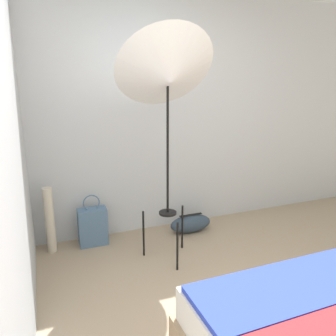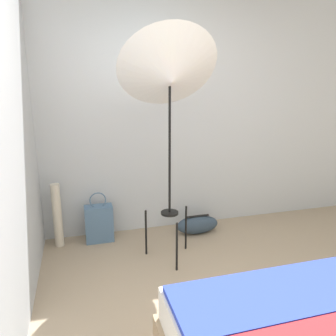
{
  "view_description": "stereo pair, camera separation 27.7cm",
  "coord_description": "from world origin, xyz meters",
  "px_view_note": "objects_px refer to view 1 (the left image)",
  "views": [
    {
      "loc": [
        -1.2,
        -1.33,
        1.64
      ],
      "look_at": [
        -0.21,
        1.17,
        0.94
      ],
      "focal_mm": 35.0,
      "sensor_mm": 36.0,
      "label": 1
    },
    {
      "loc": [
        -0.94,
        -1.42,
        1.64
      ],
      "look_at": [
        -0.21,
        1.17,
        0.94
      ],
      "focal_mm": 35.0,
      "sensor_mm": 36.0,
      "label": 2
    }
  ],
  "objects_px": {
    "photo_umbrella": "(168,76)",
    "duffel_bag": "(191,224)",
    "tote_bag": "(93,226)",
    "paper_roll": "(50,220)"
  },
  "relations": [
    {
      "from": "photo_umbrella",
      "to": "duffel_bag",
      "type": "xyz_separation_m",
      "value": [
        0.44,
        0.42,
        -1.59
      ]
    },
    {
      "from": "duffel_bag",
      "to": "paper_roll",
      "type": "bearing_deg",
      "value": 175.85
    },
    {
      "from": "tote_bag",
      "to": "duffel_bag",
      "type": "height_order",
      "value": "tote_bag"
    },
    {
      "from": "photo_umbrella",
      "to": "paper_roll",
      "type": "height_order",
      "value": "photo_umbrella"
    },
    {
      "from": "duffel_bag",
      "to": "paper_roll",
      "type": "relative_size",
      "value": 0.72
    },
    {
      "from": "photo_umbrella",
      "to": "paper_roll",
      "type": "bearing_deg",
      "value": 152.8
    },
    {
      "from": "paper_roll",
      "to": "tote_bag",
      "type": "bearing_deg",
      "value": -0.04
    },
    {
      "from": "tote_bag",
      "to": "paper_roll",
      "type": "xyz_separation_m",
      "value": [
        -0.41,
        0.0,
        0.13
      ]
    },
    {
      "from": "duffel_bag",
      "to": "paper_roll",
      "type": "xyz_separation_m",
      "value": [
        -1.48,
        0.11,
        0.23
      ]
    },
    {
      "from": "photo_umbrella",
      "to": "duffel_bag",
      "type": "bearing_deg",
      "value": 43.68
    }
  ]
}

